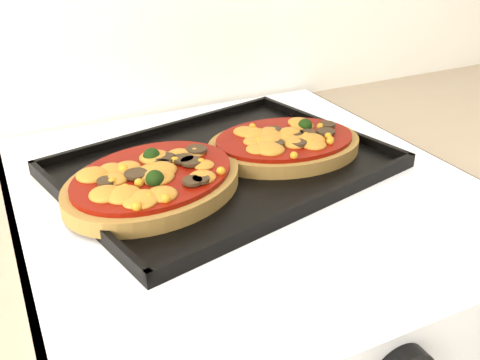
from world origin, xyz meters
TOP-DOWN VIEW (x-y plane):
  - baking_tray at (-0.02, 1.73)m, footprint 0.50×0.41m
  - pizza_left at (-0.14, 1.70)m, footprint 0.30×0.27m
  - pizza_right at (0.07, 1.73)m, footprint 0.25×0.19m

SIDE VIEW (x-z plane):
  - baking_tray at x=-0.02m, z-range 0.91..0.93m
  - pizza_right at x=0.07m, z-range 0.92..0.95m
  - pizza_left at x=-0.14m, z-range 0.92..0.96m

